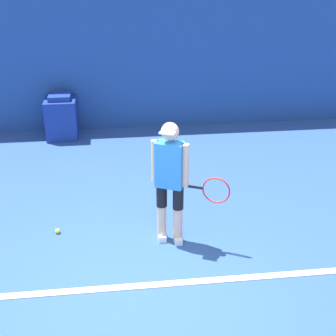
# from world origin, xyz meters

# --- Properties ---
(ground_plane) EXTENTS (24.00, 24.00, 0.00)m
(ground_plane) POSITION_xyz_m (0.00, 0.00, 0.00)
(ground_plane) COLOR #2D5193
(back_wall) EXTENTS (24.00, 0.10, 2.65)m
(back_wall) POSITION_xyz_m (0.00, 5.54, 1.33)
(back_wall) COLOR #234C99
(back_wall) RESTS_ON ground_plane
(court_baseline) EXTENTS (21.60, 0.10, 0.01)m
(court_baseline) POSITION_xyz_m (0.00, 0.16, 0.01)
(court_baseline) COLOR white
(court_baseline) RESTS_ON ground_plane
(tennis_player) EXTENTS (0.92, 0.50, 1.64)m
(tennis_player) POSITION_xyz_m (0.52, 1.06, 0.91)
(tennis_player) COLOR beige
(tennis_player) RESTS_ON ground_plane
(tennis_ball) EXTENTS (0.07, 0.07, 0.07)m
(tennis_ball) POSITION_xyz_m (-0.99, 1.40, 0.03)
(tennis_ball) COLOR #D1E533
(tennis_ball) RESTS_ON ground_plane
(covered_chair) EXTENTS (0.61, 0.71, 0.90)m
(covered_chair) POSITION_xyz_m (-1.20, 5.08, 0.43)
(covered_chair) COLOR navy
(covered_chair) RESTS_ON ground_plane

